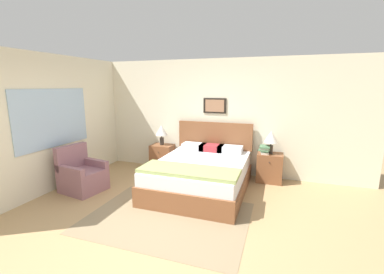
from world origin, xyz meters
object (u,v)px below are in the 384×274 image
object	(u,v)px
nightstand_by_door	(270,168)
table_lamp_by_door	(271,138)
armchair	(82,176)
table_lamp_near_window	(162,131)
nightstand_near_window	(162,157)
bed	(201,174)

from	to	relation	value
nightstand_by_door	table_lamp_by_door	world-z (taller)	table_lamp_by_door
armchair	table_lamp_near_window	size ratio (longest dim) A/B	1.84
nightstand_by_door	table_lamp_near_window	xyz separation A→B (m)	(-2.51, 0.01, 0.64)
nightstand_near_window	nightstand_by_door	xyz separation A→B (m)	(2.50, 0.00, 0.00)
bed	nightstand_near_window	distance (m)	1.52
nightstand_by_door	table_lamp_by_door	xyz separation A→B (m)	(-0.01, 0.01, 0.64)
bed	table_lamp_near_window	world-z (taller)	bed
nightstand_near_window	table_lamp_by_door	world-z (taller)	table_lamp_by_door
nightstand_by_door	table_lamp_near_window	size ratio (longest dim) A/B	1.28
nightstand_near_window	table_lamp_by_door	distance (m)	2.57
bed	table_lamp_by_door	distance (m)	1.65
bed	nightstand_by_door	distance (m)	1.52
nightstand_by_door	nightstand_near_window	bearing A→B (deg)	180.00
nightstand_near_window	nightstand_by_door	size ratio (longest dim) A/B	1.00
nightstand_by_door	table_lamp_near_window	bearing A→B (deg)	179.84
armchair	nightstand_by_door	size ratio (longest dim) A/B	1.43
bed	armchair	size ratio (longest dim) A/B	2.49
nightstand_near_window	table_lamp_by_door	xyz separation A→B (m)	(2.49, 0.01, 0.64)
armchair	bed	bearing A→B (deg)	119.37
bed	nightstand_by_door	world-z (taller)	bed
armchair	nightstand_near_window	size ratio (longest dim) A/B	1.43
bed	table_lamp_by_door	xyz separation A→B (m)	(1.24, 0.88, 0.62)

